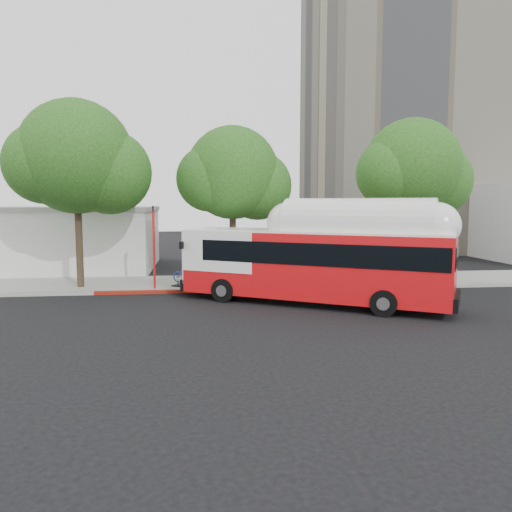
# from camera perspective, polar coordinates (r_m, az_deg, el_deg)

# --- Properties ---
(ground) EXTENTS (120.00, 120.00, 0.00)m
(ground) POSITION_cam_1_polar(r_m,az_deg,el_deg) (21.76, 1.10, -5.85)
(ground) COLOR black
(ground) RESTS_ON ground
(sidewalk) EXTENTS (60.00, 5.00, 0.15)m
(sidewalk) POSITION_cam_1_polar(r_m,az_deg,el_deg) (28.09, -0.68, -2.99)
(sidewalk) COLOR gray
(sidewalk) RESTS_ON ground
(curb_strip) EXTENTS (60.00, 0.30, 0.15)m
(curb_strip) POSITION_cam_1_polar(r_m,az_deg,el_deg) (25.55, -0.07, -3.90)
(curb_strip) COLOR gray
(curb_strip) RESTS_ON ground
(red_curb_segment) EXTENTS (10.00, 0.32, 0.16)m
(red_curb_segment) POSITION_cam_1_polar(r_m,az_deg,el_deg) (25.38, -6.83, -3.99)
(red_curb_segment) COLOR maroon
(red_curb_segment) RESTS_ON ground
(street_tree_left) EXTENTS (6.67, 5.80, 9.74)m
(street_tree_left) POSITION_cam_1_polar(r_m,az_deg,el_deg) (27.34, -18.85, 10.17)
(street_tree_left) COLOR #2D2116
(street_tree_left) RESTS_ON ground
(street_tree_mid) EXTENTS (5.75, 5.00, 8.62)m
(street_tree_mid) POSITION_cam_1_polar(r_m,az_deg,el_deg) (27.29, -1.85, 9.03)
(street_tree_mid) COLOR #2D2116
(street_tree_mid) RESTS_ON ground
(street_tree_right) EXTENTS (6.21, 5.40, 9.18)m
(street_tree_right) POSITION_cam_1_polar(r_m,az_deg,el_deg) (29.68, 18.13, 9.17)
(street_tree_right) COLOR #2D2116
(street_tree_right) RESTS_ON ground
(apartment_tower) EXTENTS (18.00, 18.00, 37.00)m
(apartment_tower) POSITION_cam_1_polar(r_m,az_deg,el_deg) (54.94, 16.94, 19.62)
(apartment_tower) COLOR gray
(apartment_tower) RESTS_ON ground
(low_commercial_bldg) EXTENTS (16.20, 10.20, 4.25)m
(low_commercial_bldg) POSITION_cam_1_polar(r_m,az_deg,el_deg) (36.90, -24.17, 1.89)
(low_commercial_bldg) COLOR silver
(low_commercial_bldg) RESTS_ON ground
(transit_bus) EXTENTS (12.09, 8.38, 3.77)m
(transit_bus) POSITION_cam_1_polar(r_m,az_deg,el_deg) (22.19, 6.68, -1.04)
(transit_bus) COLOR red
(transit_bus) RESTS_ON ground
(signal_pole) EXTENTS (0.12, 0.41, 4.37)m
(signal_pole) POSITION_cam_1_polar(r_m,az_deg,el_deg) (25.83, -11.59, 0.93)
(signal_pole) COLOR red
(signal_pole) RESTS_ON ground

